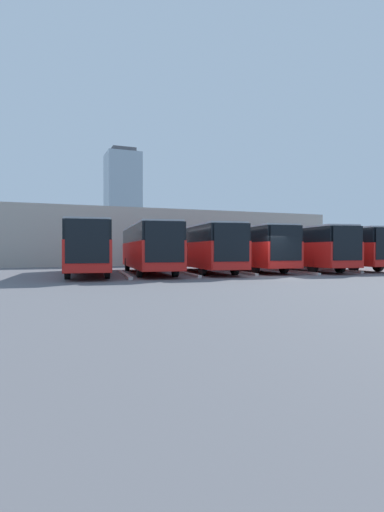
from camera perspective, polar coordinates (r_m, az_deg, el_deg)
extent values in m
plane|color=#5B5B60|center=(24.46, 11.70, -2.95)|extent=(600.00, 600.00, 0.00)
cube|color=red|center=(35.63, 19.78, 0.29)|extent=(3.96, 12.59, 1.70)
cube|color=black|center=(35.64, 19.79, 2.49)|extent=(3.90, 12.40, 1.04)
cube|color=silver|center=(35.66, 19.80, 3.42)|extent=(3.81, 12.09, 0.12)
cylinder|color=black|center=(33.22, 25.05, -1.13)|extent=(0.42, 1.06, 1.03)
cylinder|color=black|center=(31.89, 22.07, -1.19)|extent=(0.42, 1.06, 1.03)
cylinder|color=black|center=(39.44, 17.92, -0.80)|extent=(0.42, 1.06, 1.03)
cylinder|color=black|center=(38.32, 15.21, -0.83)|extent=(0.42, 1.06, 1.03)
cube|color=#B2B2AD|center=(32.92, 19.26, -1.88)|extent=(1.15, 7.34, 0.15)
cube|color=red|center=(32.71, 14.97, 0.27)|extent=(3.96, 12.59, 1.70)
cube|color=black|center=(32.73, 14.98, 2.66)|extent=(3.90, 12.40, 1.04)
cube|color=black|center=(27.48, 21.37, 1.74)|extent=(2.15, 0.31, 2.24)
cube|color=red|center=(27.49, 21.36, -1.18)|extent=(2.32, 0.35, 0.40)
cube|color=silver|center=(32.75, 14.98, 3.68)|extent=(3.81, 12.09, 0.12)
cylinder|color=black|center=(30.05, 20.37, -1.30)|extent=(0.42, 1.06, 1.03)
cylinder|color=black|center=(28.88, 16.86, -1.37)|extent=(0.42, 1.06, 1.03)
cylinder|color=black|center=(36.61, 13.47, -0.90)|extent=(0.42, 1.06, 1.03)
cylinder|color=black|center=(35.65, 10.41, -0.94)|extent=(0.42, 1.06, 1.03)
cube|color=#B2B2AD|center=(30.05, 13.97, -2.11)|extent=(1.15, 7.34, 0.15)
cube|color=red|center=(31.25, 7.98, 0.26)|extent=(3.96, 12.59, 1.70)
cube|color=black|center=(31.27, 7.98, 2.77)|extent=(3.90, 12.40, 1.04)
cube|color=black|center=(25.63, 13.31, 1.84)|extent=(2.15, 0.31, 2.24)
cube|color=red|center=(25.64, 13.31, -1.28)|extent=(2.32, 0.35, 0.40)
cube|color=silver|center=(31.29, 7.99, 3.83)|extent=(3.81, 12.09, 0.12)
cylinder|color=black|center=(28.25, 12.99, -1.41)|extent=(0.42, 1.06, 1.03)
cylinder|color=black|center=(27.32, 8.98, -1.47)|extent=(0.42, 1.06, 1.03)
cylinder|color=black|center=(35.23, 7.20, -0.95)|extent=(0.42, 1.06, 1.03)
cylinder|color=black|center=(34.49, 3.87, -0.99)|extent=(0.42, 1.06, 1.03)
cube|color=#B2B2AD|center=(28.68, 6.28, -2.23)|extent=(1.15, 7.34, 0.15)
cube|color=red|center=(29.01, 1.46, 0.22)|extent=(3.96, 12.59, 1.70)
cube|color=black|center=(29.03, 1.46, 2.93)|extent=(3.90, 12.40, 1.04)
cube|color=black|center=(23.12, 5.71, 1.97)|extent=(2.15, 0.31, 2.24)
cube|color=red|center=(23.12, 5.71, -1.49)|extent=(2.32, 0.35, 0.40)
cube|color=silver|center=(29.06, 1.46, 4.07)|extent=(3.81, 12.09, 0.12)
cylinder|color=black|center=(25.73, 6.13, -1.61)|extent=(0.42, 1.06, 1.03)
cylinder|color=black|center=(25.05, 1.52, -1.67)|extent=(0.42, 1.06, 1.03)
cylinder|color=black|center=(33.02, 1.41, -1.06)|extent=(0.42, 1.06, 1.03)
cylinder|color=black|center=(32.49, -2.24, -1.10)|extent=(0.42, 1.06, 1.03)
cube|color=#B2B2AD|center=(26.57, -1.00, -2.47)|extent=(1.15, 7.34, 0.15)
cube|color=red|center=(27.64, -6.28, 0.19)|extent=(3.96, 12.59, 1.70)
cube|color=black|center=(27.65, -6.29, 3.03)|extent=(3.90, 12.40, 1.04)
cube|color=black|center=(21.52, -3.90, 2.06)|extent=(2.15, 0.31, 2.24)
cube|color=red|center=(21.53, -3.89, -1.67)|extent=(2.32, 0.35, 0.40)
cube|color=silver|center=(27.68, -6.29, 4.23)|extent=(3.81, 12.09, 0.12)
cylinder|color=black|center=(24.07, -2.42, -1.77)|extent=(0.42, 1.06, 1.03)
cylinder|color=black|center=(23.71, -7.52, -1.82)|extent=(0.42, 1.06, 1.03)
cylinder|color=black|center=(31.61, -5.35, -1.15)|extent=(0.42, 1.06, 1.03)
cylinder|color=black|center=(31.34, -9.24, -1.18)|extent=(0.42, 1.06, 1.03)
cube|color=#B2B2AD|center=(25.39, -9.59, -2.64)|extent=(1.15, 7.34, 0.15)
cube|color=red|center=(26.88, -14.68, 0.15)|extent=(3.96, 12.59, 1.70)
cube|color=black|center=(26.90, -14.69, 3.06)|extent=(3.90, 12.40, 1.04)
cube|color=black|center=(20.68, -14.72, 2.08)|extent=(2.15, 0.31, 2.24)
cube|color=red|center=(20.69, -14.71, -1.79)|extent=(2.32, 0.35, 0.40)
cube|color=silver|center=(26.93, -14.70, 4.30)|extent=(3.81, 12.09, 0.12)
cylinder|color=black|center=(23.09, -12.02, -1.90)|extent=(0.42, 1.06, 1.03)
cylinder|color=black|center=(23.09, -17.37, -1.92)|extent=(0.42, 1.06, 1.03)
cylinder|color=black|center=(30.75, -12.66, -1.23)|extent=(0.42, 1.06, 1.03)
cylinder|color=black|center=(30.76, -16.67, -1.24)|extent=(0.42, 1.06, 1.03)
cube|color=#A8A399|center=(47.14, -5.12, 2.51)|extent=(39.25, 11.04, 5.98)
cube|color=silver|center=(54.04, -7.25, 5.20)|extent=(39.25, 3.00, 0.24)
cylinder|color=slate|center=(59.82, 5.35, 2.04)|extent=(0.20, 0.20, 5.73)
cylinder|color=slate|center=(53.30, -22.01, 2.13)|extent=(0.20, 0.20, 5.73)
cube|color=#93A8B7|center=(211.83, -9.87, 7.39)|extent=(17.03, 17.03, 51.65)
cube|color=#4C4C51|center=(216.59, -9.88, 14.51)|extent=(11.92, 11.92, 2.40)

